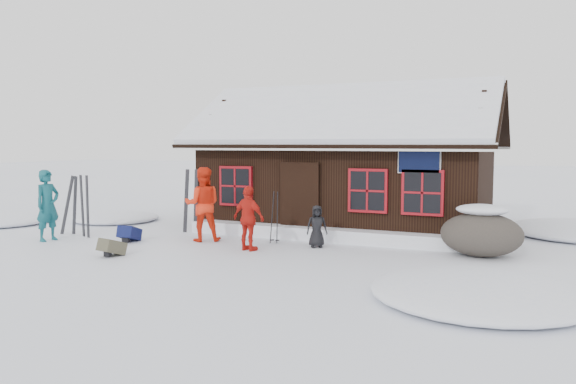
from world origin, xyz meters
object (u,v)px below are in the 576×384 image
(skier_teal, at_px, (48,205))
(ski_poles, at_px, (275,218))
(backpack_olive, at_px, (112,250))
(boulder, at_px, (481,233))
(skier_orange_left, at_px, (203,204))
(ski_pair_left, at_px, (71,206))
(backpack_blue, at_px, (129,236))
(skier_orange_right, at_px, (249,218))
(skier_crouched, at_px, (317,226))

(skier_teal, bearing_deg, ski_poles, -64.65)
(skier_teal, relative_size, backpack_olive, 3.54)
(skier_teal, bearing_deg, boulder, -71.90)
(skier_orange_left, height_order, boulder, skier_orange_left)
(ski_pair_left, bearing_deg, skier_teal, -76.50)
(skier_teal, distance_m, backpack_olive, 3.20)
(ski_pair_left, xyz_separation_m, backpack_blue, (2.30, -0.29, -0.67))
(skier_teal, bearing_deg, backpack_olive, -102.45)
(backpack_olive, bearing_deg, skier_orange_right, 45.97)
(skier_orange_right, relative_size, boulder, 0.85)
(skier_orange_right, distance_m, backpack_olive, 3.22)
(ski_poles, bearing_deg, backpack_blue, -159.15)
(skier_orange_left, distance_m, ski_pair_left, 4.04)
(skier_crouched, distance_m, ski_pair_left, 7.13)
(skier_orange_right, distance_m, ski_pair_left, 5.73)
(skier_orange_left, distance_m, backpack_olive, 2.80)
(skier_crouched, height_order, backpack_blue, skier_crouched)
(skier_orange_left, xyz_separation_m, ski_pair_left, (-3.99, -0.60, -0.15))
(skier_teal, relative_size, skier_crouched, 1.79)
(skier_teal, relative_size, boulder, 1.03)
(skier_orange_right, bearing_deg, skier_teal, 23.33)
(boulder, distance_m, ski_poles, 5.03)
(backpack_blue, height_order, backpack_olive, backpack_blue)
(backpack_blue, distance_m, backpack_olive, 1.88)
(backpack_blue, bearing_deg, backpack_olive, -71.05)
(skier_crouched, bearing_deg, ski_poles, 146.46)
(skier_teal, bearing_deg, ski_pair_left, 17.50)
(ski_poles, bearing_deg, skier_teal, -159.61)
(backpack_blue, bearing_deg, skier_orange_right, -5.84)
(skier_orange_left, distance_m, boulder, 6.95)
(skier_orange_left, bearing_deg, ski_poles, 164.11)
(skier_teal, height_order, ski_pair_left, skier_teal)
(boulder, distance_m, backpack_olive, 8.43)
(backpack_olive, bearing_deg, skier_crouched, 46.87)
(ski_poles, relative_size, backpack_blue, 2.49)
(skier_teal, xyz_separation_m, backpack_olive, (2.95, -0.93, -0.80))
(skier_orange_right, xyz_separation_m, backpack_olive, (-2.54, -1.86, -0.64))
(skier_crouched, relative_size, backpack_olive, 1.98)
(skier_crouched, height_order, boulder, boulder)
(skier_orange_left, height_order, backpack_olive, skier_orange_left)
(backpack_olive, bearing_deg, skier_orange_left, 82.19)
(ski_pair_left, relative_size, backpack_olive, 3.24)
(skier_orange_right, distance_m, ski_poles, 1.17)
(boulder, bearing_deg, ski_poles, -175.52)
(ski_pair_left, bearing_deg, skier_orange_right, 0.03)
(ski_pair_left, bearing_deg, backpack_blue, -6.28)
(ski_pair_left, bearing_deg, ski_poles, 11.26)
(skier_orange_right, relative_size, skier_crouched, 1.49)
(skier_crouched, xyz_separation_m, ski_pair_left, (-7.06, -0.97, 0.30))
(skier_crouched, relative_size, backpack_blue, 1.88)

